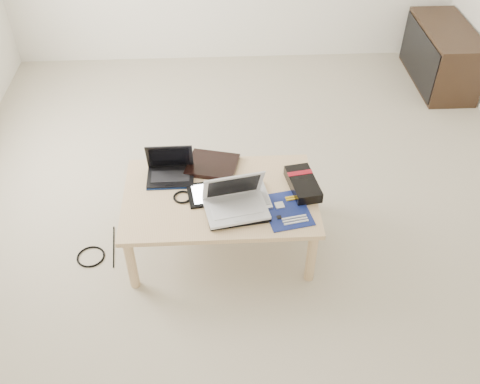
{
  "coord_description": "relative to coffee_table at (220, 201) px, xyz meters",
  "views": [
    {
      "loc": [
        -0.17,
        -2.67,
        2.44
      ],
      "look_at": [
        -0.06,
        -0.41,
        0.42
      ],
      "focal_mm": 40.0,
      "sensor_mm": 36.0,
      "label": 1
    }
  ],
  "objects": [
    {
      "name": "neoprene_sleeve",
      "position": [
        0.09,
        -0.14,
        0.06
      ],
      "size": [
        0.37,
        0.29,
        0.02
      ],
      "primitive_type": "cube",
      "rotation": [
        0.0,
        0.0,
        0.15
      ],
      "color": "black",
      "rests_on": "coffee_table"
    },
    {
      "name": "media_cabinet",
      "position": [
        1.95,
        1.86,
        -0.1
      ],
      "size": [
        0.41,
        0.9,
        0.5
      ],
      "color": "#352415",
      "rests_on": "ground"
    },
    {
      "name": "book",
      "position": [
        -0.04,
        0.26,
        0.06
      ],
      "size": [
        0.34,
        0.31,
        0.03
      ],
      "color": "black",
      "rests_on": "coffee_table"
    },
    {
      "name": "gpu_box",
      "position": [
        0.48,
        0.04,
        0.08
      ],
      "size": [
        0.19,
        0.31,
        0.06
      ],
      "color": "black",
      "rests_on": "coffee_table"
    },
    {
      "name": "ground",
      "position": [
        0.18,
        0.41,
        -0.35
      ],
      "size": [
        4.0,
        4.0,
        0.0
      ],
      "primitive_type": "plane",
      "color": "beige",
      "rests_on": "ground"
    },
    {
      "name": "remote",
      "position": [
        0.24,
        -0.02,
        0.06
      ],
      "size": [
        0.09,
        0.25,
        0.02
      ],
      "color": "#BBBBC0",
      "rests_on": "coffee_table"
    },
    {
      "name": "white_laptop",
      "position": [
        0.08,
        -0.13,
        0.12
      ],
      "size": [
        0.37,
        0.3,
        0.22
      ],
      "color": "silver",
      "rests_on": "neoprene_sleeve"
    },
    {
      "name": "tablet",
      "position": [
        -0.05,
        0.01,
        0.06
      ],
      "size": [
        0.3,
        0.24,
        0.01
      ],
      "color": "black",
      "rests_on": "coffee_table"
    },
    {
      "name": "floor_cable_trail",
      "position": [
        -0.66,
        0.0,
        -0.35
      ],
      "size": [
        0.05,
        0.34,
        0.01
      ],
      "primitive_type": "cylinder",
      "rotation": [
        1.57,
        0.0,
        0.12
      ],
      "color": "black",
      "rests_on": "ground"
    },
    {
      "name": "floor_cable_coil",
      "position": [
        -0.79,
        -0.08,
        -0.35
      ],
      "size": [
        0.21,
        0.21,
        0.01
      ],
      "primitive_type": "torus",
      "rotation": [
        0.0,
        0.0,
        -0.32
      ],
      "color": "black",
      "rests_on": "ground"
    },
    {
      "name": "coffee_table",
      "position": [
        0.0,
        0.0,
        0.0
      ],
      "size": [
        1.1,
        0.7,
        0.4
      ],
      "color": "tan",
      "rests_on": "ground"
    },
    {
      "name": "cable_coil",
      "position": [
        -0.21,
        -0.01,
        0.05
      ],
      "size": [
        0.13,
        0.13,
        0.01
      ],
      "primitive_type": "torus",
      "rotation": [
        0.0,
        0.0,
        -0.22
      ],
      "color": "black",
      "rests_on": "coffee_table"
    },
    {
      "name": "motherboard",
      "position": [
        0.37,
        -0.15,
        0.05
      ],
      "size": [
        0.29,
        0.34,
        0.01
      ],
      "color": "#0D1555",
      "rests_on": "coffee_table"
    },
    {
      "name": "netbook",
      "position": [
        -0.29,
        0.18,
        0.09
      ],
      "size": [
        0.27,
        0.2,
        0.2
      ],
      "color": "black",
      "rests_on": "coffee_table"
    }
  ]
}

